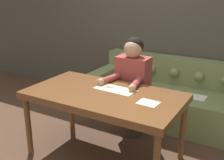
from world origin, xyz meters
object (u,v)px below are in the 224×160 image
object	(u,v)px
couch	(169,98)
scissors	(111,88)
person	(132,87)
dining_table	(104,99)

from	to	relation	value
couch	scissors	xyz separation A→B (m)	(-0.29, -1.06, 0.43)
couch	person	xyz separation A→B (m)	(-0.25, -0.64, 0.31)
couch	person	bearing A→B (deg)	-110.95
dining_table	scissors	bearing A→B (deg)	94.55
dining_table	person	distance (m)	0.57
couch	person	distance (m)	0.76
dining_table	scissors	world-z (taller)	scissors
dining_table	couch	size ratio (longest dim) A/B	0.75
dining_table	couch	world-z (taller)	couch
dining_table	scissors	distance (m)	0.17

